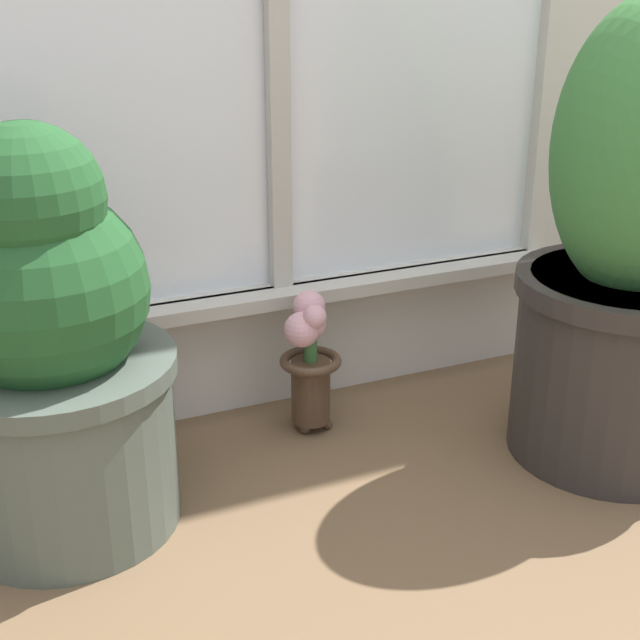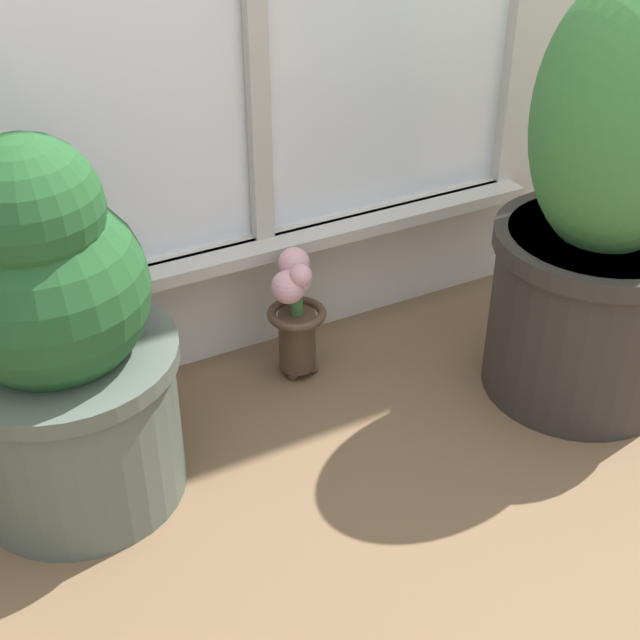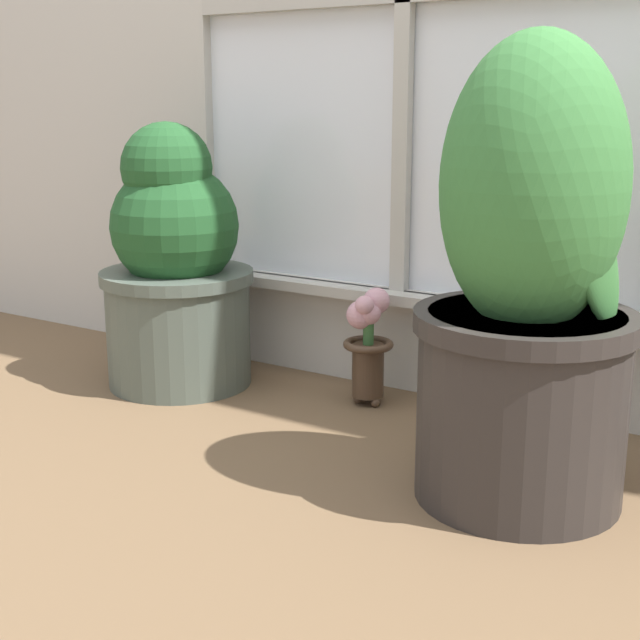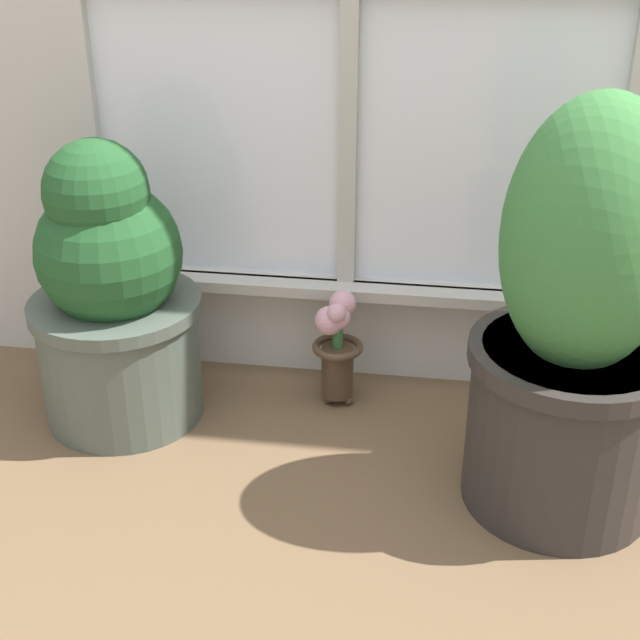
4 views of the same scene
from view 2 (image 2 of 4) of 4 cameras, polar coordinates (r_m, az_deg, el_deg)
ground_plane at (r=1.37m, az=8.05°, el=-14.16°), size 10.00×10.00×0.00m
potted_plant_left at (r=1.33m, az=-16.46°, el=-1.60°), size 0.35×0.35×0.60m
potted_plant_right at (r=1.55m, az=17.79°, el=6.21°), size 0.36×0.36×0.75m
flower_vase at (r=1.61m, az=-1.48°, el=0.76°), size 0.11×0.11×0.25m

